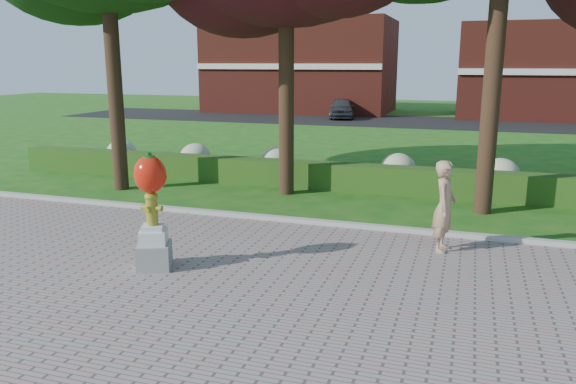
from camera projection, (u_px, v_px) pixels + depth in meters
The scene contains 11 objects.
ground at pixel (287, 270), 10.47m from camera, with size 100.00×100.00×0.00m, color #165A17.
walkway at pixel (184, 383), 6.77m from camera, with size 40.00×14.00×0.04m, color gray.
curb at pixel (327, 224), 13.24m from camera, with size 40.00×0.18×0.15m, color #ADADA5.
lawn_hedge at pixel (360, 178), 16.87m from camera, with size 24.00×0.70×0.80m, color #234A15.
hydrangea_row at pixel (384, 168), 17.59m from camera, with size 20.10×1.10×0.99m.
street at pixel (422, 122), 36.40m from camera, with size 50.00×8.00×0.02m, color black.
building_left at pixel (301, 66), 44.20m from camera, with size 14.00×8.00×7.00m, color maroon.
building_right at pixel (550, 71), 38.81m from camera, with size 12.00×8.00×6.40m, color maroon.
hydrant_sculpture at pixel (152, 208), 10.23m from camera, with size 0.77×0.77×2.18m.
woman at pixel (445, 206), 11.25m from camera, with size 0.68×0.45×1.86m, color tan.
parked_car at pixel (341, 108), 38.73m from camera, with size 1.65×4.11×1.40m, color #3C3D43.
Camera 1 is at (3.08, -9.38, 3.79)m, focal length 35.00 mm.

